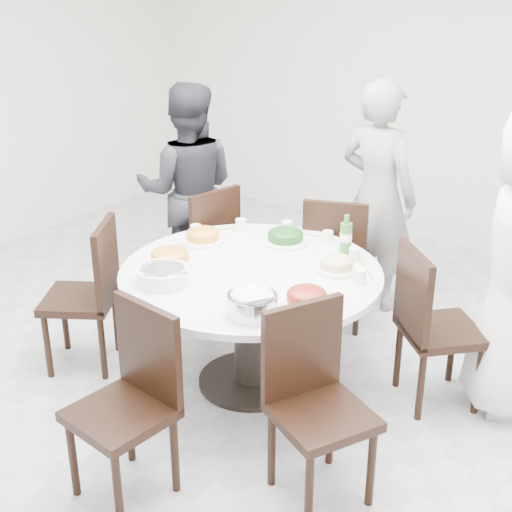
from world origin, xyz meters
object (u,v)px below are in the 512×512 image
Objects in this scene: chair_nw at (199,249)px; rice_bowl at (252,305)px; chair_ne at (442,327)px; diner_left at (188,190)px; chair_n at (337,259)px; soup_bowl at (163,276)px; beverage_bottle at (346,234)px; dining_table at (251,328)px; chair_se at (322,412)px; diner_middle at (377,196)px; chair_sw at (79,296)px; chair_s at (120,410)px.

rice_bowl is at bearing 61.53° from chair_nw.
diner_left is at bearing 35.07° from chair_ne.
chair_n is (-0.96, 0.50, 0.00)m from chair_ne.
beverage_bottle is (0.61, 0.94, 0.08)m from soup_bowl.
diner_left reaches higher than chair_n.
dining_table is 5.86× the size of rice_bowl.
dining_table is 6.14× the size of beverage_bottle.
dining_table is 1.58× the size of chair_se.
diner_middle is at bearing 104.87° from beverage_bottle.
chair_sw is 3.71× the size of rice_bowl.
chair_sw is 3.89× the size of beverage_bottle.
diner_left is 1.51m from beverage_bottle.
dining_table is at bearing 93.40° from diner_middle.
soup_bowl is (-0.36, 0.71, 0.32)m from chair_s.
dining_table is 1.48m from diner_left.
diner_middle is (1.07, 1.84, 0.35)m from chair_sw.
chair_se is (1.83, -0.16, 0.00)m from chair_sw.
chair_nw reaches higher than dining_table.
chair_ne is at bearing 140.60° from diner_middle.
chair_s is 2.56m from diner_middle.
diner_left reaches higher than dining_table.
diner_left is (-0.17, 1.24, 0.32)m from chair_sw.
rice_bowl is at bearing 98.38° from chair_ne.
chair_se reaches higher than rice_bowl.
diner_middle is (0.06, 0.43, 0.35)m from chair_n.
beverage_bottle is (1.48, -0.29, 0.08)m from diner_left.
chair_ne is at bearing 134.64° from diner_left.
dining_table is at bearing 54.91° from soup_bowl.
beverage_bottle is at bearing 51.15° from chair_se.
rice_bowl is (0.30, -1.41, 0.33)m from chair_n.
diner_left is 5.56× the size of soup_bowl.
rice_bowl is (0.25, 0.69, 0.33)m from chair_s.
chair_s is at bearing 85.83° from diner_left.
chair_se is at bearing -65.14° from beverage_bottle.
chair_n is 1.78m from chair_se.
chair_sw is 1.00× the size of chair_s.
chair_se is 3.34× the size of soup_bowl.
chair_ne reaches higher than soup_bowl.
soup_bowl is at bearing 107.40° from chair_se.
chair_ne and chair_se have the same top height.
chair_ne is 2.17m from chair_sw.
rice_bowl is at bearing 98.92° from chair_se.
diner_left is (-1.23, 1.94, 0.32)m from chair_s.
chair_ne is 1.33m from diner_middle.
dining_table is 0.99m from chair_n.
diner_left is at bearing 128.68° from chair_s.
chair_nw is 1.19m from soup_bowl.
dining_table is 1.58× the size of chair_sw.
dining_table is at bearing 126.59° from rice_bowl.
chair_ne is 1.00× the size of chair_n.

